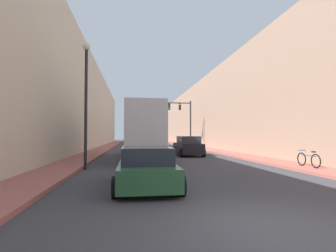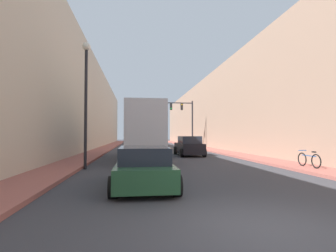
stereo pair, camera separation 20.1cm
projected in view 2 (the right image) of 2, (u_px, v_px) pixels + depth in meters
The scene contains 11 objects.
ground_plane at pixel (270, 230), 4.99m from camera, with size 200.00×200.00×0.00m, color #38383D.
sidewalk_right at pixel (201, 148), 35.55m from camera, with size 2.11×80.00×0.15m.
sidewalk_left at pixel (105, 148), 33.93m from camera, with size 2.11×80.00×0.15m.
building_right at pixel (230, 112), 36.23m from camera, with size 6.00×80.00×10.12m.
building_left at pixel (73, 105), 33.61m from camera, with size 6.00×80.00×11.45m.
semi_truck at pixel (143, 130), 20.17m from camera, with size 2.47×11.33×3.90m.
sedan_car at pixel (144, 167), 9.22m from camera, with size 2.12×4.50×1.41m.
suv_car at pixel (189, 146), 23.11m from camera, with size 2.13×4.68×1.71m.
traffic_signal_gantry at pixel (181, 114), 35.46m from camera, with size 5.96×0.35×6.46m.
street_lamp at pixel (86, 87), 14.09m from camera, with size 0.44×0.44×6.84m.
parked_bicycle at pixel (309, 160), 13.57m from camera, with size 0.44×1.82×0.86m.
Camera 2 is at (-2.58, -4.77, 1.82)m, focal length 28.00 mm.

